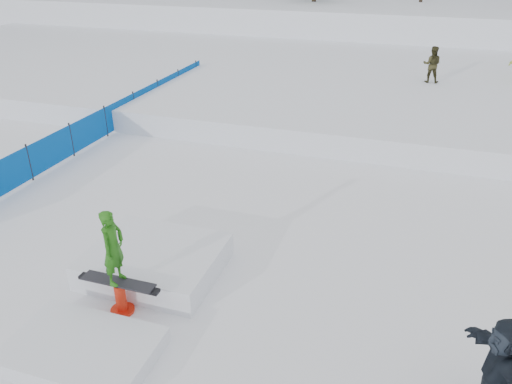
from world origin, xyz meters
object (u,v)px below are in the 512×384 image
(safety_fence, at_px, (106,121))
(jib_rail_feature, at_px, (137,280))
(walker_olive, at_px, (432,64))
(spectator_dark, at_px, (498,371))

(safety_fence, bearing_deg, jib_rail_feature, -53.33)
(walker_olive, xyz_separation_m, jib_rail_feature, (-5.06, -15.45, -1.24))
(safety_fence, relative_size, walker_olive, 10.74)
(safety_fence, distance_m, jib_rail_feature, 9.22)
(walker_olive, distance_m, jib_rail_feature, 16.30)
(spectator_dark, bearing_deg, walker_olive, 169.84)
(walker_olive, height_order, spectator_dark, walker_olive)
(safety_fence, xyz_separation_m, walker_olive, (10.56, 8.06, 1.00))
(spectator_dark, relative_size, jib_rail_feature, 0.39)
(spectator_dark, bearing_deg, jib_rail_feature, -112.55)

